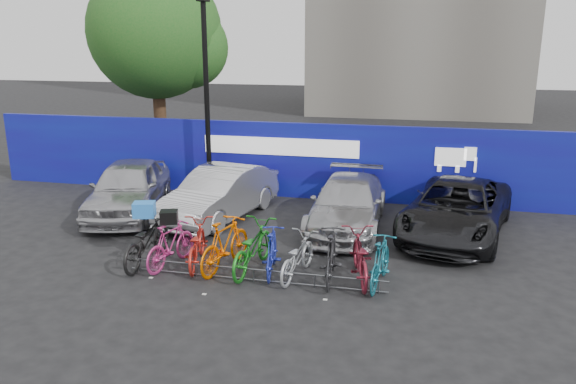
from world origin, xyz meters
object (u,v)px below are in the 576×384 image
(bike_0, at_px, (146,240))
(bike_3, at_px, (225,244))
(bike_4, at_px, (252,247))
(car_0, at_px, (129,188))
(tree, at_px, (161,35))
(bike_2, at_px, (196,244))
(bike_8, at_px, (360,257))
(bike_5, at_px, (272,252))
(car_2, at_px, (347,204))
(car_3, at_px, (456,209))
(bike_6, at_px, (297,256))
(bike_9, at_px, (380,262))
(car_1, at_px, (220,194))
(bike_7, at_px, (331,256))
(lamppost, at_px, (207,95))
(bike_rack, at_px, (254,275))
(bike_1, at_px, (171,245))

(bike_0, relative_size, bike_3, 1.09)
(bike_3, bearing_deg, bike_4, -161.52)
(car_0, bearing_deg, tree, 91.56)
(tree, relative_size, bike_2, 4.12)
(bike_8, bearing_deg, bike_5, -10.19)
(car_2, distance_m, car_3, 2.81)
(car_2, height_order, bike_6, car_2)
(bike_9, bearing_deg, car_3, -107.19)
(car_0, bearing_deg, bike_6, -44.38)
(car_1, xyz_separation_m, bike_3, (1.33, -3.44, -0.14))
(bike_3, bearing_deg, car_2, -110.11)
(bike_0, height_order, bike_4, bike_0)
(car_0, relative_size, bike_2, 2.42)
(tree, relative_size, bike_7, 4.24)
(bike_9, bearing_deg, bike_5, 5.94)
(lamppost, xyz_separation_m, bike_7, (4.77, -5.56, -2.72))
(lamppost, bearing_deg, bike_rack, -61.93)
(car_3, relative_size, bike_7, 2.75)
(bike_1, bearing_deg, car_3, -137.63)
(car_1, distance_m, bike_6, 4.57)
(tree, height_order, bike_1, tree)
(bike_2, relative_size, bike_7, 1.03)
(bike_4, xyz_separation_m, bike_6, (1.02, -0.10, -0.08))
(car_2, xyz_separation_m, bike_4, (-1.67, -3.38, -0.12))
(bike_1, height_order, bike_3, bike_3)
(car_0, height_order, car_1, car_0)
(car_2, relative_size, bike_6, 2.61)
(bike_2, bearing_deg, car_3, -162.47)
(bike_2, distance_m, bike_3, 0.72)
(car_2, height_order, car_3, car_3)
(car_2, bearing_deg, bike_rack, -110.28)
(bike_rack, relative_size, bike_2, 2.96)
(bike_8, bearing_deg, bike_rack, 2.68)
(bike_4, bearing_deg, car_1, -53.78)
(tree, bearing_deg, bike_6, -53.27)
(bike_1, relative_size, bike_3, 0.88)
(bike_1, bearing_deg, bike_5, -164.37)
(bike_8, bearing_deg, bike_7, 2.42)
(bike_8, bearing_deg, bike_9, 144.05)
(car_3, height_order, bike_7, car_3)
(car_1, distance_m, bike_3, 3.69)
(tree, distance_m, bike_0, 11.90)
(bike_4, xyz_separation_m, bike_8, (2.34, 0.03, -0.02))
(bike_1, xyz_separation_m, bike_2, (0.52, 0.20, -0.01))
(tree, height_order, bike_5, tree)
(car_0, height_order, car_2, car_0)
(bike_6, relative_size, bike_9, 1.02)
(bike_0, relative_size, bike_6, 1.20)
(car_2, bearing_deg, bike_8, -78.52)
(bike_rack, distance_m, bike_1, 2.10)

